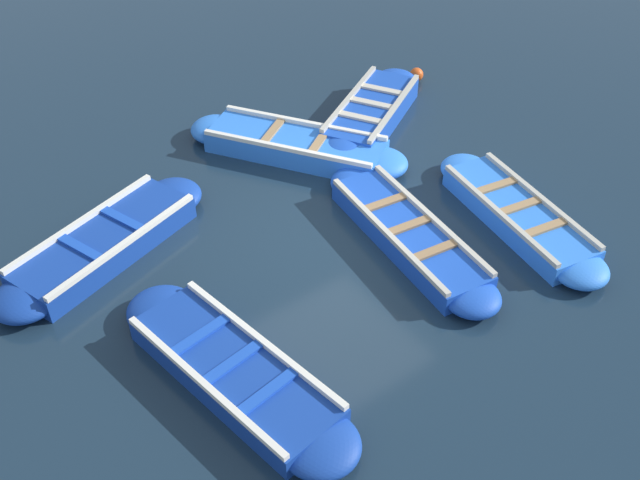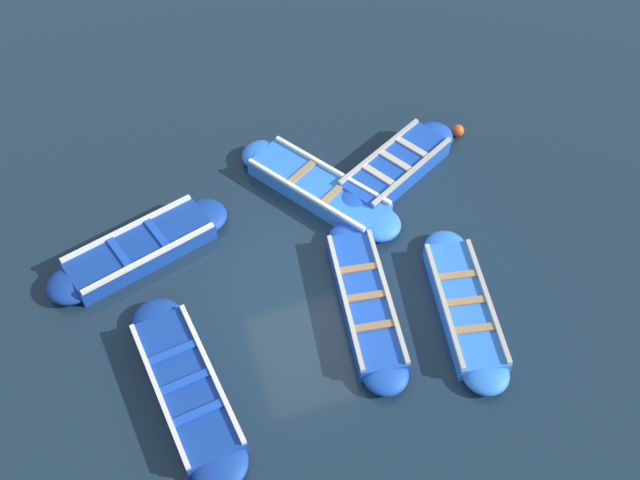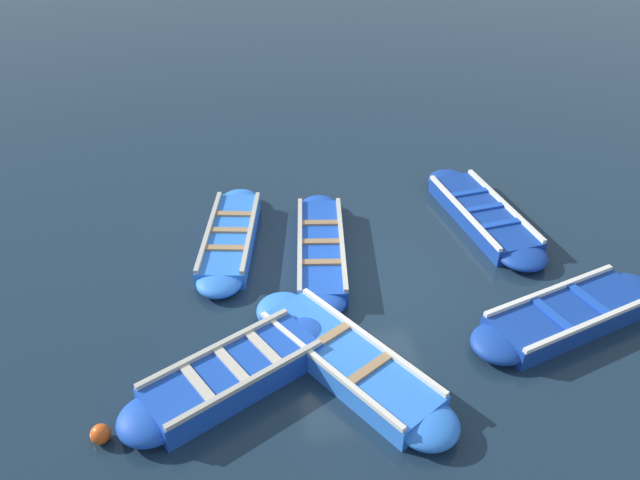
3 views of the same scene
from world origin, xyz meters
name	(u,v)px [view 3 (image 3 of 3)]	position (x,y,z in m)	size (l,w,h in m)	color
ground_plane	(367,281)	(0.00, 0.00, 0.00)	(120.00, 120.00, 0.00)	#162838
boat_alongside	(568,315)	(-2.90, 1.57, 0.18)	(3.72, 1.96, 0.41)	navy
boat_centre	(321,249)	(0.67, -0.84, 0.16)	(1.25, 3.79, 0.38)	#1947B7
boat_near_quay	(233,375)	(2.38, 2.04, 0.20)	(3.38, 2.41, 0.46)	#1947B7
boat_bow_out	(482,215)	(-2.66, -1.50, 0.16)	(1.43, 3.86, 0.38)	navy
boat_outer_right	(230,237)	(2.29, -1.47, 0.16)	(1.39, 3.57, 0.37)	blue
boat_inner_gap	(348,362)	(0.73, 2.01, 0.18)	(2.80, 3.69, 0.41)	blue
buoy_orange_near	(432,440)	(-0.08, 3.47, 0.12)	(0.24, 0.24, 0.24)	silver
buoy_yellow_far	(100,434)	(4.11, 2.73, 0.13)	(0.27, 0.27, 0.27)	#E05119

